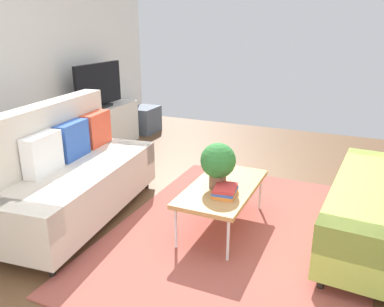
# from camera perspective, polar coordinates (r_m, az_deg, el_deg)

# --- Properties ---
(ground_plane) EXTENTS (7.68, 7.68, 0.00)m
(ground_plane) POSITION_cam_1_polar(r_m,az_deg,el_deg) (3.67, 3.96, -11.04)
(ground_plane) COLOR brown
(area_rug) EXTENTS (2.90, 2.20, 0.01)m
(area_rug) POSITION_cam_1_polar(r_m,az_deg,el_deg) (3.60, 7.18, -11.62)
(area_rug) COLOR #9E4C42
(area_rug) RESTS_ON ground_plane
(couch_beige) EXTENTS (1.98, 1.05, 1.10)m
(couch_beige) POSITION_cam_1_polar(r_m,az_deg,el_deg) (3.88, -17.78, -2.84)
(couch_beige) COLOR beige
(couch_beige) RESTS_ON ground_plane
(coffee_table) EXTENTS (1.10, 0.56, 0.42)m
(coffee_table) POSITION_cam_1_polar(r_m,az_deg,el_deg) (3.52, 4.56, -5.19)
(coffee_table) COLOR #B7844C
(coffee_table) RESTS_ON ground_plane
(tv_console) EXTENTS (1.40, 0.44, 0.64)m
(tv_console) POSITION_cam_1_polar(r_m,az_deg,el_deg) (5.95, -13.30, 3.63)
(tv_console) COLOR silver
(tv_console) RESTS_ON ground_plane
(tv) EXTENTS (1.00, 0.20, 0.64)m
(tv) POSITION_cam_1_polar(r_m,az_deg,el_deg) (5.81, -13.61, 9.64)
(tv) COLOR black
(tv) RESTS_ON tv_console
(storage_trunk) EXTENTS (0.52, 0.40, 0.44)m
(storage_trunk) POSITION_cam_1_polar(r_m,az_deg,el_deg) (6.80, -7.00, 4.99)
(storage_trunk) COLOR #4C5666
(storage_trunk) RESTS_ON ground_plane
(potted_plant) EXTENTS (0.31, 0.31, 0.41)m
(potted_plant) POSITION_cam_1_polar(r_m,az_deg,el_deg) (3.39, 3.86, -1.31)
(potted_plant) COLOR brown
(potted_plant) RESTS_ON coffee_table
(table_book_0) EXTENTS (0.26, 0.20, 0.03)m
(table_book_0) POSITION_cam_1_polar(r_m,az_deg,el_deg) (3.32, 4.93, -5.93)
(table_book_0) COLOR orange
(table_book_0) RESTS_ON coffee_table
(table_book_1) EXTENTS (0.26, 0.20, 0.02)m
(table_book_1) POSITION_cam_1_polar(r_m,az_deg,el_deg) (3.31, 4.94, -5.50)
(table_book_1) COLOR #3359B2
(table_book_1) RESTS_ON table_book_0
(table_book_2) EXTENTS (0.27, 0.22, 0.03)m
(table_book_2) POSITION_cam_1_polar(r_m,az_deg,el_deg) (3.30, 4.95, -5.09)
(table_book_2) COLOR red
(table_book_2) RESTS_ON table_book_1
(vase_0) EXTENTS (0.13, 0.13, 0.13)m
(vase_0) POSITION_cam_1_polar(r_m,az_deg,el_deg) (5.46, -17.68, 6.06)
(vase_0) COLOR #B24C4C
(vase_0) RESTS_ON tv_console
(bottle_0) EXTENTS (0.06, 0.06, 0.19)m
(bottle_0) POSITION_cam_1_polar(r_m,az_deg,el_deg) (5.53, -15.74, 6.76)
(bottle_0) COLOR #3F8C4C
(bottle_0) RESTS_ON tv_console
(bottle_1) EXTENTS (0.05, 0.05, 0.20)m
(bottle_1) POSITION_cam_1_polar(r_m,az_deg,el_deg) (5.61, -15.05, 7.02)
(bottle_1) COLOR #3359B2
(bottle_1) RESTS_ON tv_console
(bottle_2) EXTENTS (0.05, 0.05, 0.15)m
(bottle_2) POSITION_cam_1_polar(r_m,az_deg,el_deg) (5.69, -14.43, 6.96)
(bottle_2) COLOR orange
(bottle_2) RESTS_ON tv_console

